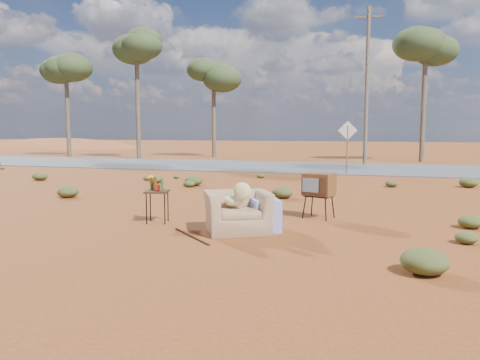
# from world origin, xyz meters

# --- Properties ---
(ground) EXTENTS (140.00, 140.00, 0.00)m
(ground) POSITION_xyz_m (0.00, 0.00, 0.00)
(ground) COLOR brown
(ground) RESTS_ON ground
(highway) EXTENTS (140.00, 7.00, 0.04)m
(highway) POSITION_xyz_m (0.00, 15.00, 0.02)
(highway) COLOR #565659
(highway) RESTS_ON ground
(dirt_mound) EXTENTS (26.00, 18.00, 2.00)m
(dirt_mound) POSITION_xyz_m (-30.00, 34.00, 0.00)
(dirt_mound) COLOR #A04826
(dirt_mound) RESTS_ON ground
(armchair) EXTENTS (1.46, 1.34, 0.98)m
(armchair) POSITION_xyz_m (0.55, 0.28, 0.46)
(armchair) COLOR #967352
(armchair) RESTS_ON ground
(tv_unit) EXTENTS (0.69, 0.61, 0.93)m
(tv_unit) POSITION_xyz_m (1.68, 1.95, 0.69)
(tv_unit) COLOR black
(tv_unit) RESTS_ON ground
(side_table) EXTENTS (0.55, 0.55, 0.90)m
(side_table) POSITION_xyz_m (-1.32, 0.59, 0.66)
(side_table) COLOR #362513
(side_table) RESTS_ON ground
(rusty_bar) EXTENTS (1.04, 1.00, 0.04)m
(rusty_bar) POSITION_xyz_m (-0.15, -0.39, 0.02)
(rusty_bar) COLOR #4E2814
(rusty_bar) RESTS_ON ground
(road_sign) EXTENTS (0.78, 0.06, 2.19)m
(road_sign) POSITION_xyz_m (1.50, 12.00, 1.50)
(road_sign) COLOR brown
(road_sign) RESTS_ON ground
(eucalyptus_far_left) EXTENTS (3.20, 3.20, 7.10)m
(eucalyptus_far_left) POSITION_xyz_m (-18.00, 20.00, 5.94)
(eucalyptus_far_left) COLOR brown
(eucalyptus_far_left) RESTS_ON ground
(eucalyptus_left) EXTENTS (3.20, 3.20, 8.10)m
(eucalyptus_left) POSITION_xyz_m (-12.00, 19.00, 6.92)
(eucalyptus_left) COLOR brown
(eucalyptus_left) RESTS_ON ground
(eucalyptus_near_left) EXTENTS (3.20, 3.20, 6.60)m
(eucalyptus_near_left) POSITION_xyz_m (-8.00, 22.00, 5.45)
(eucalyptus_near_left) COLOR brown
(eucalyptus_near_left) RESTS_ON ground
(eucalyptus_center) EXTENTS (3.20, 3.20, 7.60)m
(eucalyptus_center) POSITION_xyz_m (5.00, 21.00, 6.43)
(eucalyptus_center) COLOR brown
(eucalyptus_center) RESTS_ON ground
(utility_pole_center) EXTENTS (1.40, 0.20, 8.00)m
(utility_pole_center) POSITION_xyz_m (2.00, 17.50, 4.15)
(utility_pole_center) COLOR brown
(utility_pole_center) RESTS_ON ground
(scrub_patch) EXTENTS (17.49, 8.07, 0.33)m
(scrub_patch) POSITION_xyz_m (-0.82, 4.41, 0.14)
(scrub_patch) COLOR #4A5324
(scrub_patch) RESTS_ON ground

